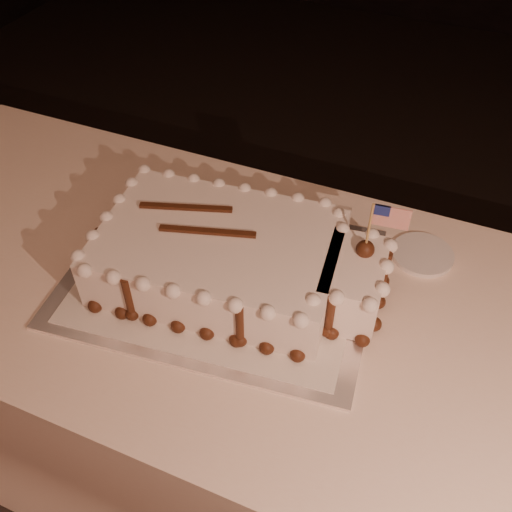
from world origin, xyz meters
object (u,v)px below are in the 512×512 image
at_px(banquet_table, 331,421).
at_px(sheet_cake, 235,259).
at_px(cake_board, 221,277).
at_px(side_plate, 422,254).

bearing_deg(banquet_table, sheet_cake, 175.68).
bearing_deg(cake_board, sheet_cake, 0.49).
relative_size(cake_board, side_plate, 4.68).
bearing_deg(banquet_table, side_plate, 69.43).
xyz_separation_m(banquet_table, cake_board, (-0.28, 0.01, 0.38)).
bearing_deg(sheet_cake, banquet_table, -4.32).
relative_size(cake_board, sheet_cake, 1.04).
height_order(banquet_table, cake_board, cake_board).
bearing_deg(side_plate, cake_board, -148.49).
height_order(cake_board, sheet_cake, sheet_cake).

